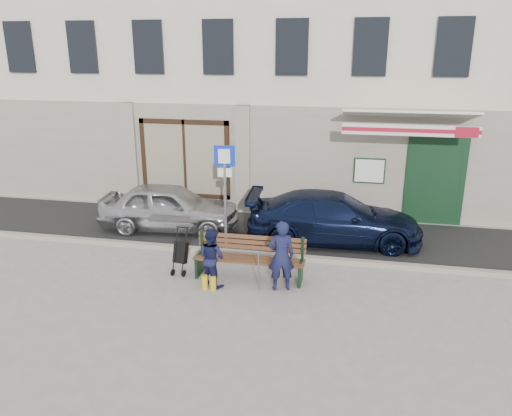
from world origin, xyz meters
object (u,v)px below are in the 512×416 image
(man, at_px, (281,256))
(woman, at_px, (212,257))
(stroller, at_px, (181,253))
(car_silver, at_px, (170,207))
(car_navy, at_px, (334,218))
(bench, at_px, (247,259))
(parking_sign, at_px, (225,182))

(man, height_order, woman, man)
(stroller, bearing_deg, car_silver, 127.93)
(car_silver, relative_size, man, 2.52)
(car_navy, relative_size, man, 2.95)
(stroller, bearing_deg, woman, -15.19)
(woman, bearing_deg, stroller, 0.06)
(woman, bearing_deg, car_navy, -100.52)
(bench, xyz_separation_m, woman, (-0.65, -0.45, 0.17))
(car_silver, bearing_deg, man, -134.37)
(man, relative_size, woman, 1.20)
(bench, xyz_separation_m, stroller, (-1.50, -0.01, 0.00))
(woman, height_order, stroller, woman)
(car_navy, xyz_separation_m, bench, (-1.71, -2.54, -0.18))
(parking_sign, height_order, man, parking_sign)
(parking_sign, bearing_deg, woman, -92.52)
(car_silver, height_order, bench, car_silver)
(car_silver, height_order, parking_sign, parking_sign)
(car_silver, distance_m, car_navy, 4.45)
(car_silver, bearing_deg, parking_sign, -127.84)
(bench, relative_size, man, 1.60)
(parking_sign, xyz_separation_m, stroller, (-0.69, -1.33, -1.31))
(bench, height_order, man, man)
(parking_sign, distance_m, stroller, 1.99)
(parking_sign, xyz_separation_m, bench, (0.82, -1.32, -1.31))
(car_silver, relative_size, stroller, 3.65)
(car_navy, relative_size, stroller, 4.28)
(woman, bearing_deg, man, -148.84)
(parking_sign, xyz_separation_m, woman, (0.16, -1.77, -1.15))
(car_navy, xyz_separation_m, woman, (-2.37, -3.00, -0.02))
(stroller, bearing_deg, parking_sign, 75.17)
(parking_sign, bearing_deg, car_navy, 18.05)
(bench, bearing_deg, car_silver, 136.63)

